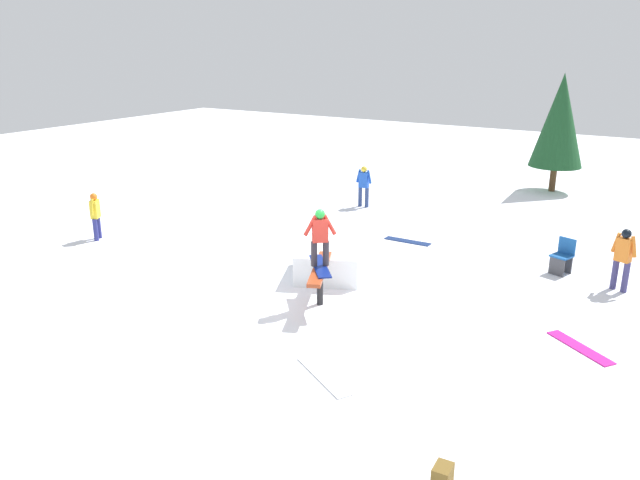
# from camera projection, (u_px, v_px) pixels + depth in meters

# --- Properties ---
(ground_plane) EXTENTS (60.00, 60.00, 0.00)m
(ground_plane) POSITION_uv_depth(u_px,v_px,m) (320.00, 304.00, 13.57)
(ground_plane) COLOR white
(rail_feature) EXTENTS (1.98, 1.09, 0.87)m
(rail_feature) POSITION_uv_depth(u_px,v_px,m) (320.00, 273.00, 13.35)
(rail_feature) COLOR black
(rail_feature) RESTS_ON ground
(snow_kicker_ramp) EXTENTS (2.26, 2.11, 0.71)m
(snow_kicker_ramp) POSITION_uv_depth(u_px,v_px,m) (329.00, 261.00, 15.15)
(snow_kicker_ramp) COLOR white
(snow_kicker_ramp) RESTS_ON ground
(main_rider_on_rail) EXTENTS (1.27, 1.13, 1.27)m
(main_rider_on_rail) POSITION_uv_depth(u_px,v_px,m) (320.00, 239.00, 13.12)
(main_rider_on_rail) COLOR navy
(main_rider_on_rail) RESTS_ON rail_feature
(bystander_orange) EXTENTS (0.31, 0.59, 1.47)m
(bystander_orange) POSITION_uv_depth(u_px,v_px,m) (623.00, 256.00, 14.07)
(bystander_orange) COLOR navy
(bystander_orange) RESTS_ON ground
(bystander_yellow) EXTENTS (0.56, 0.38, 1.36)m
(bystander_yellow) POSITION_uv_depth(u_px,v_px,m) (95.00, 214.00, 17.76)
(bystander_yellow) COLOR navy
(bystander_yellow) RESTS_ON ground
(bystander_blue) EXTENTS (0.22, 0.58, 1.41)m
(bystander_blue) POSITION_uv_depth(u_px,v_px,m) (364.00, 184.00, 21.26)
(bystander_blue) COLOR navy
(bystander_blue) RESTS_ON ground
(loose_snowboard_white) EXTENTS (1.01, 1.43, 0.02)m
(loose_snowboard_white) POSITION_uv_depth(u_px,v_px,m) (324.00, 376.00, 10.64)
(loose_snowboard_white) COLOR white
(loose_snowboard_white) RESTS_ON ground
(loose_snowboard_magenta) EXTENTS (1.08, 1.34, 0.02)m
(loose_snowboard_magenta) POSITION_uv_depth(u_px,v_px,m) (580.00, 348.00, 11.63)
(loose_snowboard_magenta) COLOR #CF1B8E
(loose_snowboard_magenta) RESTS_ON ground
(loose_snowboard_navy) EXTENTS (0.28, 1.35, 0.02)m
(loose_snowboard_navy) POSITION_uv_depth(u_px,v_px,m) (408.00, 241.00, 17.77)
(loose_snowboard_navy) COLOR navy
(loose_snowboard_navy) RESTS_ON ground
(folding_chair) EXTENTS (0.56, 0.56, 0.88)m
(folding_chair) POSITION_uv_depth(u_px,v_px,m) (563.00, 257.00, 15.25)
(folding_chair) COLOR #3F3F44
(folding_chair) RESTS_ON ground
(backpack_on_snow) EXTENTS (0.31, 0.24, 0.34)m
(backpack_on_snow) POSITION_uv_depth(u_px,v_px,m) (442.00, 478.00, 7.94)
(backpack_on_snow) COLOR brown
(backpack_on_snow) RESTS_ON ground
(pine_tree_far) EXTENTS (1.92, 1.92, 4.37)m
(pine_tree_far) POSITION_uv_depth(u_px,v_px,m) (560.00, 121.00, 22.91)
(pine_tree_far) COLOR #4C331E
(pine_tree_far) RESTS_ON ground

